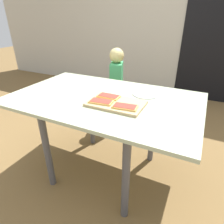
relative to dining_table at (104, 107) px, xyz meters
The scene contains 10 objects.
ground_plane 0.69m from the dining_table, ahead, with size 16.00×16.00×0.00m, color brown.
house_wall_back 2.54m from the dining_table, 90.00° to the left, with size 8.00×0.20×2.56m, color #BCB7A8.
house_door 2.49m from the dining_table, 73.75° to the left, with size 0.90×0.02×2.00m, color black.
dining_table is the anchor object (origin of this frame).
cutting_board 0.20m from the dining_table, 30.34° to the right, with size 0.41×0.26×0.02m, color tan.
pizza_slice_near_right 0.31m from the dining_table, 30.53° to the right, with size 0.18×0.11×0.02m.
pizza_slice_near_left 0.19m from the dining_table, 68.78° to the right, with size 0.18×0.11×0.02m.
pizza_slice_far_left 0.14m from the dining_table, 23.24° to the right, with size 0.17×0.09×0.02m.
plate_white_right 0.37m from the dining_table, 36.02° to the left, with size 0.22×0.22×0.01m, color silver.
child_left 0.88m from the dining_table, 107.90° to the left, with size 0.21×0.27×1.03m.
Camera 1 is at (0.69, -1.25, 1.37)m, focal length 30.74 mm.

